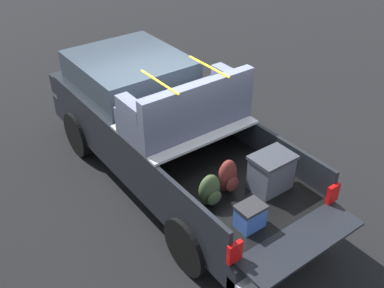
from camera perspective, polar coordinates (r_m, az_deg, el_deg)
name	(u,v)px	position (r m, az deg, el deg)	size (l,w,h in m)	color
ground_plane	(172,180)	(7.93, -2.59, -4.66)	(40.00, 40.00, 0.00)	black
pickup_truck	(158,124)	(7.63, -4.36, 2.58)	(6.05, 2.06, 2.23)	black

